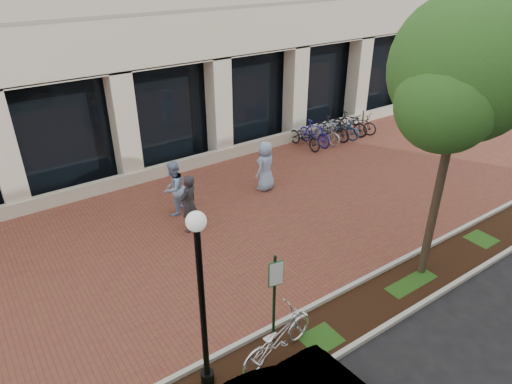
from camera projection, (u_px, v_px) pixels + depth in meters
ground at (245, 219)px, 15.11m from camera, size 120.00×120.00×0.00m
brick_plaza at (245, 219)px, 15.10m from camera, size 40.00×9.00×0.01m
planting_strip at (361, 310)px, 11.30m from camera, size 40.00×1.50×0.01m
curb_plaza_side at (340, 292)px, 11.82m from camera, size 40.00×0.12×0.12m
curb_street_side at (385, 327)px, 10.73m from camera, size 40.00×0.12×0.12m
parking_sign at (275, 291)px, 9.60m from camera, size 0.34×0.07×2.46m
lamppost at (202, 296)px, 8.33m from camera, size 0.36×0.36×4.11m
street_tree at (463, 77)px, 10.17m from camera, size 4.02×3.35×7.28m
locked_bicycle at (277, 338)px, 9.80m from camera, size 2.14×1.05×1.08m
pedestrian_left at (189, 204)px, 14.07m from camera, size 0.83×0.73×1.92m
pedestrian_mid at (174, 188)px, 15.01m from camera, size 1.15×1.08×1.88m
pedestrian_right at (266, 166)px, 16.57m from camera, size 1.06×0.88×1.86m
bollard at (363, 118)px, 22.63m from camera, size 0.12×0.12×0.90m
bike_rack_cluster at (332, 129)px, 21.08m from camera, size 4.35×2.03×1.12m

